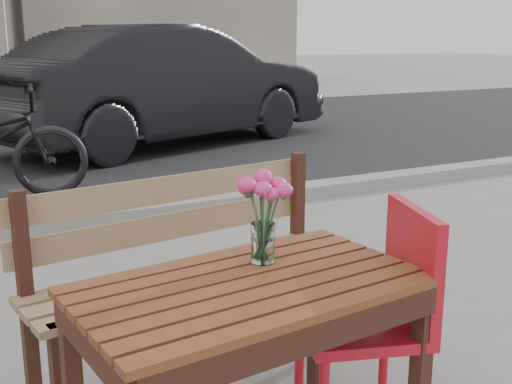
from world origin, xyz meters
TOP-DOWN VIEW (x-y plane):
  - street at (0.00, 5.06)m, footprint 30.00×8.12m
  - main_table at (0.15, -0.07)m, footprint 1.15×0.74m
  - main_bench at (0.23, 0.67)m, footprint 1.49×0.62m
  - red_chair at (0.66, -0.10)m, footprint 0.53×0.53m
  - main_vase at (0.27, 0.07)m, footprint 0.18×0.18m
  - parked_car at (2.18, 6.35)m, footprint 4.98×3.10m

SIDE VIEW (x-z plane):
  - street at x=0.00m, z-range -0.03..0.09m
  - red_chair at x=0.66m, z-range 0.07..0.91m
  - main_bench at x=0.23m, z-range 0.10..0.99m
  - main_table at x=0.15m, z-range 0.22..0.89m
  - parked_car at x=2.18m, z-range 0.00..1.55m
  - main_vase at x=0.27m, z-range 0.71..1.03m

